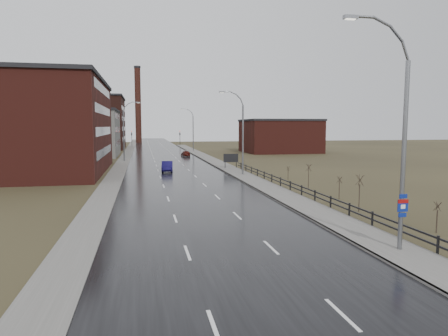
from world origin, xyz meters
name	(u,v)px	position (x,y,z in m)	size (l,w,h in m)	color
ground	(250,279)	(0.00, 0.00, 0.00)	(320.00, 320.00, 0.00)	#2D2819
road	(167,161)	(0.00, 60.00, 0.03)	(14.00, 300.00, 0.06)	black
sidewalk_right	(243,176)	(8.60, 35.00, 0.09)	(3.20, 180.00, 0.18)	#595651
curb_right	(232,176)	(7.08, 35.00, 0.09)	(0.16, 180.00, 0.18)	slate
sidewalk_left	(123,162)	(-8.20, 60.00, 0.06)	(2.40, 260.00, 0.12)	#595651
warehouse_near	(24,126)	(-20.99, 45.00, 6.76)	(22.44, 28.56, 13.50)	#471914
warehouse_mid	(81,133)	(-17.99, 78.00, 5.26)	(16.32, 20.40, 10.50)	slate
warehouse_far	(78,123)	(-22.99, 108.00, 7.76)	(26.52, 24.48, 15.50)	#331611
building_right	(280,136)	(30.30, 82.00, 4.26)	(18.36, 16.32, 8.50)	#471914
smokestack	(138,104)	(-6.00, 150.00, 15.50)	(2.70, 2.70, 30.70)	#331611
streetlight_main	(399,138)	(8.47, 2.00, 6.06)	(3.91, 0.29, 12.11)	slate
streetlight_right_mid	(241,133)	(8.50, 36.00, 5.84)	(3.36, 0.28, 11.35)	slate
streetlight_left	(125,131)	(-7.70, 62.00, 5.84)	(3.36, 0.28, 11.35)	slate
streetlight_right_far	(192,130)	(8.50, 90.00, 5.84)	(3.36, 0.28, 11.35)	slate
guardrail	(305,190)	(10.30, 18.31, 0.71)	(0.10, 53.05, 1.10)	black
shrub_b	(437,216)	(13.53, 5.00, 1.06)	(0.48, 0.50, 2.00)	#382D23
shrub_c	(359,192)	(12.06, 11.68, 1.56)	(0.69, 0.73, 2.94)	#382D23
shrub_d	(339,187)	(13.19, 17.07, 1.12)	(0.50, 0.53, 2.11)	#382D23
shrub_e	(309,176)	(12.87, 23.33, 1.43)	(0.63, 0.67, 2.69)	#382D23
shrub_f	(288,173)	(13.36, 30.76, 0.89)	(0.41, 0.43, 1.68)	#382D23
billboard	(231,158)	(9.10, 44.83, 1.64)	(2.37, 0.17, 2.38)	black
traffic_light_left	(132,133)	(-8.00, 120.00, 4.60)	(0.58, 2.73, 5.30)	black
traffic_light_right	(180,133)	(8.00, 120.00, 4.60)	(0.58, 2.73, 5.30)	black
car_near	(167,167)	(-1.00, 42.77, 0.75)	(1.59, 4.57, 1.50)	#120D45
car_far	(186,154)	(4.81, 71.86, 0.64)	(1.51, 3.75, 1.28)	#43100B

